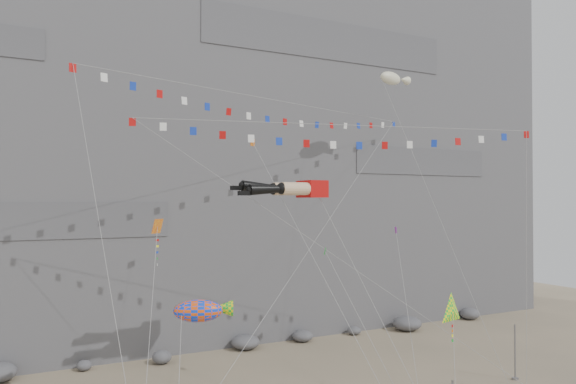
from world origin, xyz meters
name	(u,v)px	position (x,y,z in m)	size (l,w,h in m)	color
cliff	(194,103)	(0.00, 32.00, 25.00)	(80.00, 28.00, 50.00)	slate
talus_boulders	(245,343)	(0.00, 17.00, 0.60)	(60.00, 3.00, 1.20)	slate
anchor_pole_right	(515,352)	(14.65, -0.60, 2.09)	(0.12, 0.12, 4.19)	slate
legs_kite	(289,189)	(-2.24, 4.14, 14.40)	(7.00, 14.06, 19.34)	#B60C0B
flag_banner_upper	(276,101)	(-0.01, 10.67, 21.83)	(32.78, 20.86, 30.28)	#B60C0B
flag_banner_lower	(347,125)	(2.13, 3.51, 19.06)	(29.05, 9.51, 23.15)	#B60C0B
harlequin_kite	(157,227)	(-11.71, 3.33, 11.99)	(3.73, 8.16, 14.18)	red
fish_windsock	(198,311)	(-9.99, 0.77, 7.19)	(5.01, 6.62, 9.36)	#ED4B0C
delta_kite	(453,312)	(6.20, -2.83, 6.30)	(5.01, 4.70, 8.56)	#FFEF0D
blimp_windsock	(391,79)	(12.15, 11.15, 24.94)	(4.14, 13.50, 27.81)	#EFEBC4
small_kite_a	(255,147)	(-3.48, 7.17, 17.53)	(3.99, 14.70, 22.95)	#D56411
small_kite_b	(396,232)	(8.92, 6.39, 10.99)	(8.54, 13.14, 18.45)	purple
small_kite_c	(326,254)	(-0.07, 2.74, 9.90)	(1.08, 11.23, 14.59)	green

